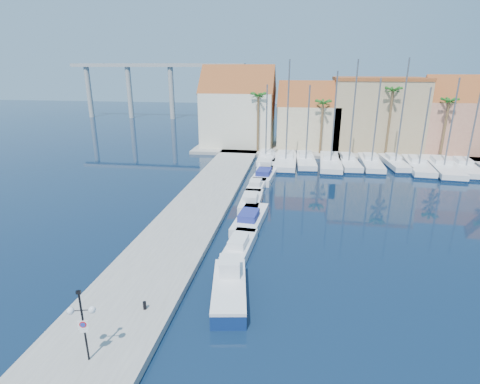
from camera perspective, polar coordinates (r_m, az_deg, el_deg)
name	(u,v)px	position (r m, az deg, el deg)	size (l,w,h in m)	color
ground	(279,320)	(22.50, 5.97, -18.78)	(260.00, 260.00, 0.00)	black
quay_west	(192,217)	(35.46, -7.40, -3.75)	(6.00, 77.00, 0.50)	gray
shore_north	(353,148)	(67.90, 16.91, 6.41)	(54.00, 16.00, 0.50)	gray
lamp_post	(82,315)	(19.12, -22.93, -16.91)	(1.25, 0.57, 3.77)	black
bollard	(145,305)	(22.84, -14.33, -16.40)	(0.19, 0.19, 0.48)	black
fishing_boat	(229,287)	(23.80, -1.64, -14.32)	(2.94, 6.22, 2.09)	navy
motorboat_west_0	(240,246)	(29.08, -0.06, -8.22)	(2.17, 5.64, 1.40)	white
motorboat_west_1	(250,219)	(34.01, 1.54, -4.11)	(2.75, 7.07, 1.40)	white
motorboat_west_2	(251,201)	(38.54, 1.70, -1.33)	(2.03, 6.18, 1.40)	white
motorboat_west_3	(256,186)	(43.12, 2.48, 0.85)	(1.94, 5.52, 1.40)	white
motorboat_west_4	(265,175)	(47.84, 3.77, 2.62)	(2.97, 7.60, 1.40)	white
motorboat_west_5	(266,165)	(52.50, 4.02, 4.06)	(2.28, 6.85, 1.40)	white
motorboat_west_6	(270,159)	(56.53, 4.61, 5.09)	(1.94, 5.90, 1.40)	white
sailboat_0	(266,158)	(56.51, 3.96, 5.19)	(2.44, 8.47, 11.25)	white
sailboat_1	(286,160)	(55.34, 7.02, 4.81)	(3.05, 11.36, 14.56)	white
sailboat_2	(305,160)	(55.78, 9.94, 4.75)	(3.18, 10.04, 11.25)	white
sailboat_3	(330,162)	(55.50, 13.62, 4.44)	(3.43, 11.27, 13.10)	white
sailboat_4	(348,162)	(56.09, 16.13, 4.43)	(3.06, 9.64, 14.58)	white
sailboat_5	(371,163)	(56.76, 19.30, 4.23)	(2.84, 9.97, 12.23)	white
sailboat_6	(394,162)	(57.90, 22.44, 4.20)	(3.06, 8.95, 14.76)	white
sailboat_7	(418,166)	(57.68, 25.47, 3.66)	(3.70, 10.88, 11.10)	white
sailboat_8	(442,167)	(58.50, 28.46, 3.40)	(4.02, 12.08, 12.32)	white
sailboat_9	(464,167)	(59.62, 30.99, 3.25)	(3.40, 10.29, 12.41)	white
building_0	(238,110)	(66.15, -0.25, 12.40)	(12.30, 9.00, 13.50)	#EAE3C4
building_1	(308,118)	(65.45, 10.37, 10.96)	(10.30, 8.00, 11.00)	beige
building_2	(376,113)	(67.46, 19.96, 11.22)	(14.20, 10.20, 11.50)	tan
building_3	(455,118)	(69.77, 29.90, 9.76)	(10.30, 8.00, 12.00)	tan
palm_0	(258,97)	(60.44, 2.82, 14.23)	(2.60, 2.60, 10.15)	brown
palm_1	(323,104)	(60.25, 12.55, 12.91)	(2.60, 2.60, 9.15)	brown
palm_2	(393,92)	(61.49, 22.28, 13.88)	(2.60, 2.60, 11.15)	brown
palm_3	(449,103)	(63.81, 29.26, 11.77)	(2.60, 2.60, 9.65)	brown
viaduct	(153,80)	(107.55, -13.16, 16.30)	(48.00, 2.20, 14.45)	#9E9E99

